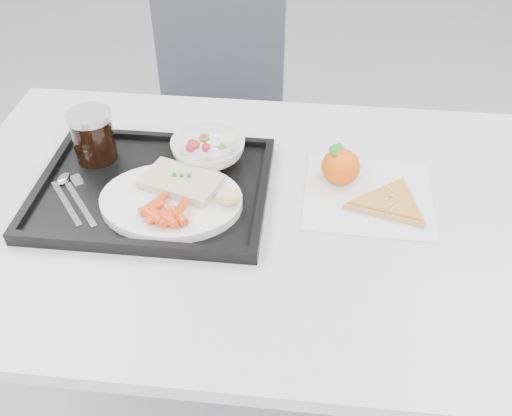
% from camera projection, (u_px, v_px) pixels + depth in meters
% --- Properties ---
extents(table, '(1.20, 0.80, 0.75)m').
position_uv_depth(table, '(247.00, 232.00, 1.14)').
color(table, '#B3B3B5').
rests_on(table, ground).
extents(chair, '(0.44, 0.44, 0.93)m').
position_uv_depth(chair, '(215.00, 99.00, 1.82)').
color(chair, '#3B3B42').
rests_on(chair, ground).
extents(tray, '(0.45, 0.35, 0.03)m').
position_uv_depth(tray, '(153.00, 189.00, 1.12)').
color(tray, black).
rests_on(tray, table).
extents(dinner_plate, '(0.27, 0.27, 0.02)m').
position_uv_depth(dinner_plate, '(171.00, 201.00, 1.07)').
color(dinner_plate, white).
rests_on(dinner_plate, tray).
extents(fish_fillet, '(0.17, 0.13, 0.03)m').
position_uv_depth(fish_fillet, '(182.00, 182.00, 1.09)').
color(fish_fillet, beige).
rests_on(fish_fillet, dinner_plate).
extents(bread_roll, '(0.06, 0.05, 0.03)m').
position_uv_depth(bread_roll, '(229.00, 197.00, 1.04)').
color(bread_roll, '#E0CC7D').
rests_on(bread_roll, dinner_plate).
extents(salad_bowl, '(0.15, 0.15, 0.05)m').
position_uv_depth(salad_bowl, '(208.00, 150.00, 1.17)').
color(salad_bowl, white).
rests_on(salad_bowl, tray).
extents(cola_glass, '(0.09, 0.09, 0.11)m').
position_uv_depth(cola_glass, '(93.00, 135.00, 1.16)').
color(cola_glass, black).
rests_on(cola_glass, tray).
extents(cutlery, '(0.13, 0.16, 0.01)m').
position_uv_depth(cutlery, '(70.00, 193.00, 1.10)').
color(cutlery, silver).
rests_on(cutlery, tray).
extents(napkin, '(0.26, 0.25, 0.00)m').
position_uv_depth(napkin, '(368.00, 195.00, 1.12)').
color(napkin, silver).
rests_on(napkin, table).
extents(tangerine, '(0.09, 0.09, 0.08)m').
position_uv_depth(tangerine, '(341.00, 167.00, 1.14)').
color(tangerine, orange).
rests_on(tangerine, napkin).
extents(pizza_slice, '(0.22, 0.22, 0.02)m').
position_uv_depth(pizza_slice, '(390.00, 203.00, 1.09)').
color(pizza_slice, tan).
rests_on(pizza_slice, napkin).
extents(carrot_pile, '(0.10, 0.09, 0.02)m').
position_uv_depth(carrot_pile, '(164.00, 213.00, 1.01)').
color(carrot_pile, '#E24113').
rests_on(carrot_pile, dinner_plate).
extents(salad_contents, '(0.09, 0.08, 0.02)m').
position_uv_depth(salad_contents, '(213.00, 145.00, 1.17)').
color(salad_contents, red).
rests_on(salad_contents, salad_bowl).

